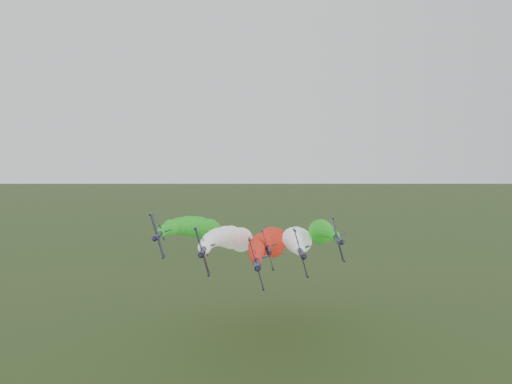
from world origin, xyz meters
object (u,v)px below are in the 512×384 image
jet_outer_left (199,228)px  jet_trail (273,238)px  jet_outer_right (321,231)px  jet_inner_right (296,239)px  jet_lead (266,246)px  jet_inner_left (231,238)px

jet_outer_left → jet_trail: bearing=25.1°
jet_outer_left → jet_outer_right: 40.05m
jet_inner_right → jet_trail: jet_inner_right is taller
jet_inner_right → jet_lead: bearing=-134.6°
jet_outer_right → jet_outer_left: bearing=-176.0°
jet_lead → jet_outer_right: bearing=44.0°
jet_inner_right → jet_inner_left: bearing=-173.4°
jet_inner_right → jet_outer_left: size_ratio=1.01×
jet_outer_left → jet_lead: bearing=-35.8°
jet_lead → jet_outer_right: jet_outer_right is taller
jet_inner_right → jet_outer_left: (-30.84, 5.50, 2.85)m
jet_lead → jet_trail: bearing=82.6°
jet_outer_left → jet_outer_right: jet_outer_left is taller
jet_lead → jet_inner_right: bearing=45.4°
jet_lead → jet_inner_left: bearing=145.0°
jet_lead → jet_trail: 27.19m
jet_inner_left → jet_outer_left: jet_outer_left is taller
jet_inner_right → jet_trail: (-6.13, 17.08, -2.58)m
jet_inner_left → jet_outer_right: size_ratio=1.00×
jet_lead → jet_inner_right: size_ratio=0.99×
jet_lead → jet_trail: jet_lead is taller
jet_inner_right → jet_trail: size_ratio=1.01×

